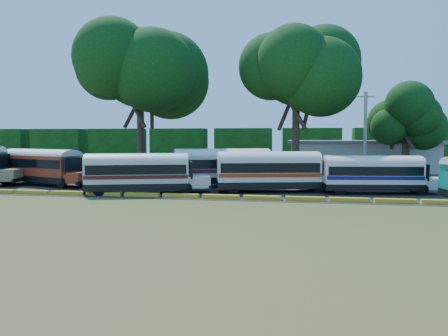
% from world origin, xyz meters
% --- Properties ---
extents(ground, '(160.00, 160.00, 0.00)m').
position_xyz_m(ground, '(0.00, 0.00, 0.00)').
color(ground, '#39501A').
rests_on(ground, ground).
extents(asphalt_strip, '(64.00, 24.00, 0.02)m').
position_xyz_m(asphalt_strip, '(1.00, 12.00, 0.01)').
color(asphalt_strip, black).
rests_on(asphalt_strip, ground).
extents(curb, '(53.70, 0.45, 0.30)m').
position_xyz_m(curb, '(-0.00, 1.00, 0.15)').
color(curb, gold).
rests_on(curb, ground).
extents(terminal_building, '(19.00, 9.00, 4.00)m').
position_xyz_m(terminal_building, '(18.00, 30.00, 2.03)').
color(terminal_building, silver).
rests_on(terminal_building, ground).
extents(treeline_backdrop, '(130.00, 4.00, 6.00)m').
position_xyz_m(treeline_backdrop, '(0.00, 48.00, 3.00)').
color(treeline_backdrop, black).
rests_on(treeline_backdrop, ground).
extents(bus_red, '(10.44, 5.72, 3.35)m').
position_xyz_m(bus_red, '(-13.32, 6.91, 1.92)').
color(bus_red, black).
rests_on(bus_red, ground).
extents(bus_cream_west, '(9.96, 5.23, 3.19)m').
position_xyz_m(bus_cream_west, '(-2.28, 2.69, 1.80)').
color(bus_cream_west, black).
rests_on(bus_cream_west, ground).
extents(bus_cream_east, '(10.66, 5.99, 3.43)m').
position_xyz_m(bus_cream_east, '(3.43, 8.67, 1.94)').
color(bus_cream_east, black).
rests_on(bus_cream_east, ground).
extents(bus_white_red, '(10.36, 4.75, 3.31)m').
position_xyz_m(bus_white_red, '(7.79, 5.51, 1.87)').
color(bus_white_red, black).
rests_on(bus_white_red, ground).
extents(bus_white_blue, '(9.38, 3.44, 3.01)m').
position_xyz_m(bus_white_blue, '(15.87, 5.87, 1.70)').
color(bus_white_blue, black).
rests_on(bus_white_blue, ground).
extents(tree_west, '(12.19, 12.19, 16.69)m').
position_xyz_m(tree_west, '(-7.81, 17.52, 12.17)').
color(tree_west, '#382C1C').
rests_on(tree_west, ground).
extents(tree_center, '(10.52, 10.52, 15.49)m').
position_xyz_m(tree_center, '(9.61, 17.86, 11.57)').
color(tree_center, '#382C1C').
rests_on(tree_center, ground).
extents(tree_east, '(6.75, 6.75, 9.62)m').
position_xyz_m(tree_east, '(21.77, 21.98, 7.06)').
color(tree_east, '#382C1C').
rests_on(tree_east, ground).
extents(utility_pole, '(1.60, 0.30, 8.63)m').
position_xyz_m(utility_pole, '(16.04, 12.56, 4.43)').
color(utility_pole, gray).
rests_on(utility_pole, ground).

